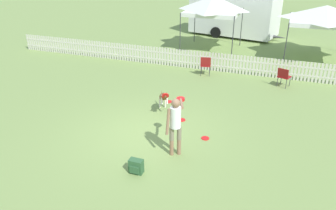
{
  "coord_description": "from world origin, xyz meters",
  "views": [
    {
      "loc": [
        3.58,
        -7.83,
        4.96
      ],
      "look_at": [
        0.48,
        0.55,
        0.78
      ],
      "focal_mm": 35.0,
      "sensor_mm": 36.0,
      "label": 1
    }
  ],
  "objects": [
    {
      "name": "ground_plane",
      "position": [
        0.0,
        0.0,
        0.0
      ],
      "size": [
        240.0,
        240.0,
        0.0
      ],
      "primitive_type": "plane",
      "color": "olive"
    },
    {
      "name": "handler_person",
      "position": [
        1.17,
        -0.72,
        1.02
      ],
      "size": [
        0.41,
        1.08,
        1.63
      ],
      "rotation": [
        0.0,
        0.0,
        0.48
      ],
      "color": "#8C664C",
      "rests_on": "ground_plane"
    },
    {
      "name": "leaping_dog",
      "position": [
        -0.03,
        1.53,
        0.57
      ],
      "size": [
        0.7,
        1.16,
        0.92
      ],
      "rotation": [
        0.0,
        0.0,
        -2.66
      ],
      "color": "brown",
      "rests_on": "ground_plane"
    },
    {
      "name": "frisbee_near_handler",
      "position": [
        1.74,
        0.31,
        0.01
      ],
      "size": [
        0.23,
        0.23,
        0.02
      ],
      "color": "red",
      "rests_on": "ground_plane"
    },
    {
      "name": "frisbee_near_dog",
      "position": [
        0.73,
        1.17,
        0.01
      ],
      "size": [
        0.23,
        0.23,
        0.02
      ],
      "color": "red",
      "rests_on": "ground_plane"
    },
    {
      "name": "frisbee_midfield",
      "position": [
        -0.15,
        2.38,
        0.01
      ],
      "size": [
        0.23,
        0.23,
        0.02
      ],
      "color": "red",
      "rests_on": "ground_plane"
    },
    {
      "name": "backpack_on_grass",
      "position": [
        0.54,
        -1.87,
        0.18
      ],
      "size": [
        0.35,
        0.24,
        0.37
      ],
      "color": "#2D5633",
      "rests_on": "ground_plane"
    },
    {
      "name": "picket_fence",
      "position": [
        0.0,
        6.35,
        0.43
      ],
      "size": [
        20.09,
        0.04,
        0.85
      ],
      "color": "beige",
      "rests_on": "ground_plane"
    },
    {
      "name": "folding_chair_blue_left",
      "position": [
        0.38,
        5.61,
        0.52
      ],
      "size": [
        0.52,
        0.53,
        0.87
      ],
      "rotation": [
        0.0,
        0.0,
        3.34
      ],
      "color": "#333338",
      "rests_on": "ground_plane"
    },
    {
      "name": "folding_chair_center",
      "position": [
        3.65,
        5.36,
        0.48
      ],
      "size": [
        0.57,
        0.58,
        0.8
      ],
      "rotation": [
        0.0,
        0.0,
        2.78
      ],
      "color": "#333338",
      "rests_on": "ground_plane"
    },
    {
      "name": "canopy_tent_main",
      "position": [
        -0.38,
        9.9,
        2.42
      ],
      "size": [
        2.82,
        2.82,
        2.9
      ],
      "color": "#333338",
      "rests_on": "ground_plane"
    },
    {
      "name": "canopy_tent_secondary",
      "position": [
        5.14,
        10.03,
        2.23
      ],
      "size": [
        3.24,
        3.24,
        2.66
      ],
      "color": "#333338",
      "rests_on": "ground_plane"
    },
    {
      "name": "equipment_trailer",
      "position": [
        0.13,
        13.76,
        1.36
      ],
      "size": [
        6.27,
        3.44,
        2.58
      ],
      "rotation": [
        0.0,
        0.0,
        -0.21
      ],
      "color": "white",
      "rests_on": "ground_plane"
    }
  ]
}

